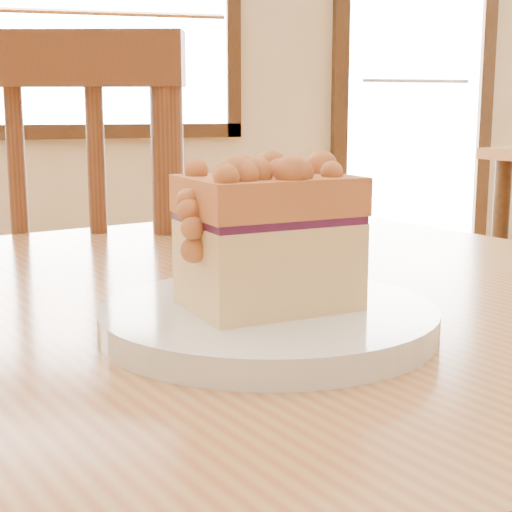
% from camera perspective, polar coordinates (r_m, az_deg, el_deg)
% --- Properties ---
extents(entry_door, '(1.08, 0.06, 2.29)m').
position_cam_1_polar(entry_door, '(5.07, 11.51, 14.00)').
color(entry_door, white).
rests_on(entry_door, ground).
extents(cafe_table_main, '(1.32, 1.07, 0.75)m').
position_cam_1_polar(cafe_table_main, '(0.64, -15.81, -13.50)').
color(cafe_table_main, '#AA7742').
rests_on(cafe_table_main, ground).
extents(cafe_chair_main, '(0.57, 0.57, 1.00)m').
position_cam_1_polar(cafe_chair_main, '(1.21, -13.71, -8.63)').
color(cafe_chair_main, brown).
rests_on(cafe_chair_main, ground).
extents(plate, '(0.23, 0.23, 0.02)m').
position_cam_1_polar(plate, '(0.54, 0.88, -4.71)').
color(plate, white).
rests_on(plate, cafe_table_main).
extents(cake_slice, '(0.13, 0.10, 0.11)m').
position_cam_1_polar(cake_slice, '(0.52, 0.84, 1.99)').
color(cake_slice, '#E0BE7E').
rests_on(cake_slice, plate).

